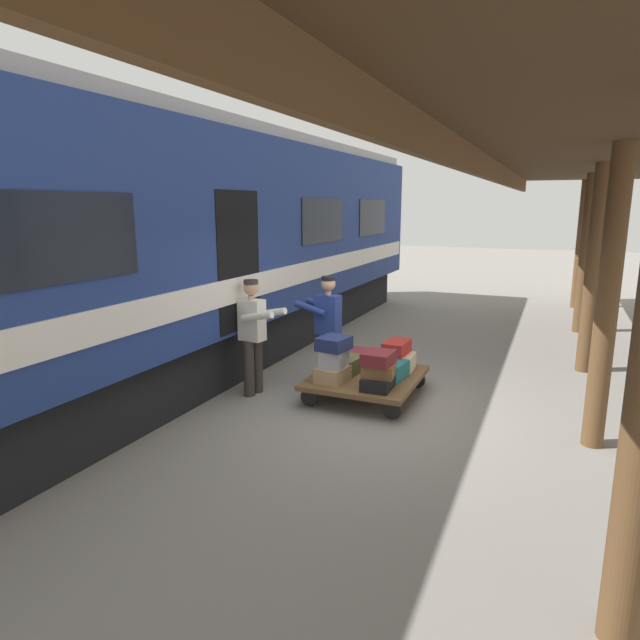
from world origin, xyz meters
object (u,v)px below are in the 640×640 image
suitcase_cream_canvas (397,362)px  suitcase_maroon_trunk (379,358)px  suitcase_olive_duffel (345,365)px  suitcase_tan_vintage (333,374)px  luggage_cart (366,378)px  suitcase_gray_aluminum (334,358)px  suitcase_brown_leather (379,370)px  porter_by_door (253,333)px  suitcase_teal_softside (388,370)px  suitcase_red_plastic (397,348)px  suitcase_black_hardshell (378,382)px  suitcase_burgundy_valise (355,357)px  porter_in_overalls (327,327)px  train_car (156,250)px  suitcase_navy_fabric (334,343)px

suitcase_cream_canvas → suitcase_maroon_trunk: bearing=89.8°
suitcase_olive_duffel → suitcase_tan_vintage: bearing=90.0°
luggage_cart → suitcase_gray_aluminum: size_ratio=4.05×
suitcase_brown_leather → porter_by_door: size_ratio=0.24×
suitcase_teal_softside → suitcase_maroon_trunk: (0.00, 0.47, 0.31)m
suitcase_teal_softside → suitcase_red_plastic: (0.01, -0.45, 0.22)m
suitcase_teal_softside → suitcase_black_hardshell: suitcase_teal_softside is taller
suitcase_teal_softside → suitcase_burgundy_valise: suitcase_teal_softside is taller
suitcase_gray_aluminum → porter_in_overalls: porter_in_overalls is taller
train_car → suitcase_maroon_trunk: train_car is taller
suitcase_teal_softside → suitcase_olive_duffel: bearing=0.0°
suitcase_gray_aluminum → porter_in_overalls: size_ratio=0.25×
suitcase_red_plastic → porter_in_overalls: (1.04, 0.21, 0.27)m
suitcase_navy_fabric → porter_by_door: 1.22m
luggage_cart → suitcase_cream_canvas: 0.60m
luggage_cart → suitcase_black_hardshell: size_ratio=3.17×
train_car → suitcase_maroon_trunk: (-3.61, -0.03, -1.32)m
suitcase_olive_duffel → suitcase_burgundy_valise: size_ratio=1.10×
suitcase_burgundy_valise → suitcase_maroon_trunk: bearing=125.2°
suitcase_black_hardshell → train_car: bearing=0.6°
suitcase_black_hardshell → porter_by_door: bearing=2.9°
suitcase_navy_fabric → porter_by_door: bearing=5.7°
suitcase_olive_duffel → luggage_cart: bearing=180.0°
suitcase_gray_aluminum → train_car: bearing=1.4°
suitcase_gray_aluminum → suitcase_navy_fabric: 0.21m
suitcase_black_hardshell → porter_by_door: porter_by_door is taller
suitcase_cream_canvas → porter_in_overalls: (1.06, 0.22, 0.48)m
suitcase_black_hardshell → suitcase_maroon_trunk: (0.00, 0.01, 0.34)m
suitcase_red_plastic → suitcase_olive_duffel: bearing=34.6°
suitcase_tan_vintage → suitcase_black_hardshell: suitcase_tan_vintage is taller
suitcase_gray_aluminum → suitcase_navy_fabric: size_ratio=0.97×
suitcase_black_hardshell → suitcase_gray_aluminum: 0.71m
suitcase_red_plastic → porter_by_door: 2.14m
suitcase_black_hardshell → suitcase_gray_aluminum: (0.66, -0.04, 0.25)m
suitcase_maroon_trunk → porter_in_overalls: bearing=-34.3°
suitcase_burgundy_valise → suitcase_red_plastic: (-0.66, 0.02, 0.23)m
suitcase_burgundy_valise → porter_by_door: 1.66m
suitcase_teal_softside → suitcase_black_hardshell: (-0.00, 0.47, -0.04)m
suitcase_tan_vintage → suitcase_black_hardshell: (-0.67, 0.00, -0.03)m
suitcase_tan_vintage → luggage_cart: bearing=-125.5°
porter_in_overalls → suitcase_burgundy_valise: bearing=-149.8°
suitcase_teal_softside → suitcase_olive_duffel: suitcase_olive_duffel is taller
suitcase_tan_vintage → porter_by_door: size_ratio=0.27×
suitcase_brown_leather → suitcase_black_hardshell: bearing=99.8°
suitcase_teal_softside → suitcase_maroon_trunk: bearing=89.5°
suitcase_gray_aluminum → suitcase_black_hardshell: bearing=176.9°
suitcase_teal_softside → suitcase_navy_fabric: 0.91m
porter_in_overalls → suitcase_black_hardshell: bearing=146.0°
suitcase_brown_leather → porter_in_overalls: bearing=-33.4°
suitcase_black_hardshell → suitcase_olive_duffel: bearing=-35.0°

